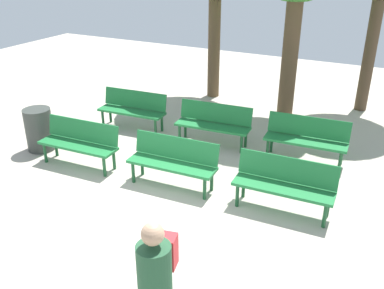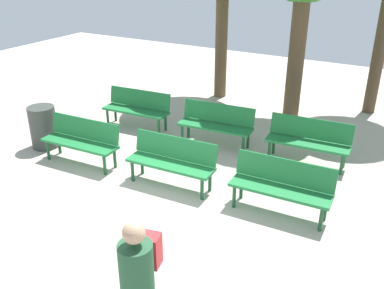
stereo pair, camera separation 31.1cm
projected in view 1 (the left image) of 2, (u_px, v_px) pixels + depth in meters
name	position (u px, v px, depth m)	size (l,w,h in m)	color
ground_plane	(126.00, 232.00, 6.44)	(24.00, 24.00, 0.00)	#B2A899
bench_r0_c0	(80.00, 141.00, 8.24)	(1.62, 0.57, 0.87)	#1E7238
bench_r0_c1	(173.00, 159.00, 7.52)	(1.62, 0.56, 0.87)	#1E7238
bench_r0_c2	(285.00, 182.00, 6.80)	(1.62, 0.55, 0.87)	#1E7238
bench_r1_c0	(133.00, 108.00, 9.92)	(1.63, 0.60, 0.87)	#1E7238
bench_r1_c1	(214.00, 122.00, 9.12)	(1.63, 0.61, 0.87)	#1E7238
bench_r1_c2	(307.00, 137.00, 8.41)	(1.63, 0.58, 0.87)	#1E7238
visitor_with_backpack	(156.00, 282.00, 4.16)	(0.42, 0.58, 1.65)	navy
trash_bin	(39.00, 129.00, 8.89)	(0.56, 0.56, 0.89)	#383D38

